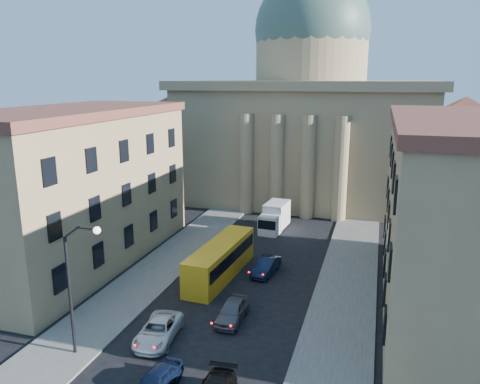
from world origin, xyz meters
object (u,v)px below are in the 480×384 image
object	(u,v)px
city_bus	(221,259)
box_truck	(275,218)
car_left_near	(157,380)
street_lamp	(76,279)

from	to	relation	value
city_bus	box_truck	distance (m)	14.48
car_left_near	city_bus	distance (m)	16.23
street_lamp	city_bus	size ratio (longest dim) A/B	0.80
street_lamp	car_left_near	size ratio (longest dim) A/B	2.24
city_bus	street_lamp	bearing A→B (deg)	-103.57
car_left_near	box_truck	xyz separation A→B (m)	(0.01, 30.48, 0.80)
street_lamp	city_bus	distance (m)	15.41
street_lamp	car_left_near	distance (m)	7.91
car_left_near	box_truck	size ratio (longest dim) A/B	0.68
street_lamp	box_truck	bearing A→B (deg)	77.85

